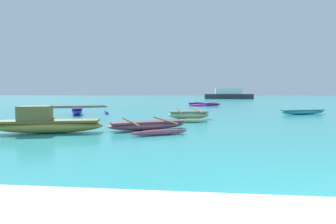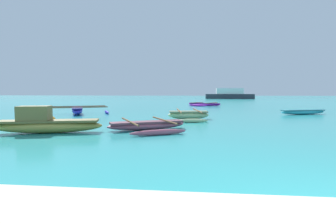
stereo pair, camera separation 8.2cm
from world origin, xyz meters
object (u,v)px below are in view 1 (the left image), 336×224
moored_boat_0 (204,104)px  moored_boat_5 (302,112)px  moored_boat_3 (188,115)px  moored_boat_2 (47,124)px  moored_boat_1 (77,110)px  moored_boat_4 (148,125)px  distant_ferry (228,95)px  mooring_buoy_0 (52,120)px

moored_boat_0 → moored_boat_5: 12.92m
moored_boat_3 → moored_boat_2: bearing=-140.3°
moored_boat_0 → moored_boat_1: 15.65m
moored_boat_0 → moored_boat_1: (-9.16, -12.69, 0.09)m
moored_boat_0 → moored_boat_2: (-6.53, -20.88, 0.19)m
moored_boat_4 → moored_boat_5: moored_boat_4 is taller
moored_boat_5 → distant_ferry: (0.66, 44.56, 0.82)m
moored_boat_2 → moored_boat_4: bearing=5.0°
moored_boat_5 → mooring_buoy_0: 15.83m
moored_boat_1 → moored_boat_5: size_ratio=1.35×
moored_boat_4 → distant_ferry: 53.90m
moored_boat_3 → mooring_buoy_0: moored_boat_3 is taller
moored_boat_0 → moored_boat_4: 19.86m
moored_boat_0 → moored_boat_3: bearing=-66.3°
moored_boat_1 → moored_boat_3: moored_boat_1 is taller
moored_boat_3 → moored_boat_4: moored_boat_3 is taller
moored_boat_0 → moored_boat_5: moored_boat_0 is taller
moored_boat_1 → distant_ferry: distant_ferry is taller
distant_ferry → moored_boat_5: bearing=-90.9°
moored_boat_0 → moored_boat_4: (-2.94, -19.64, 0.01)m
moored_boat_3 → moored_boat_5: 8.73m
moored_boat_4 → moored_boat_3: bearing=43.8°
moored_boat_2 → moored_boat_5: moored_boat_2 is taller
moored_boat_3 → moored_boat_5: bearing=19.5°
moored_boat_1 → moored_boat_0: bearing=118.7°
moored_boat_0 → distant_ferry: size_ratio=0.35×
moored_boat_2 → moored_boat_5: 16.10m
moored_boat_0 → moored_boat_2: moored_boat_2 is taller
mooring_buoy_0 → moored_boat_3: bearing=25.1°
moored_boat_2 → mooring_buoy_0: 2.92m
mooring_buoy_0 → distant_ferry: bearing=73.9°
moored_boat_0 → moored_boat_5: size_ratio=1.15×
moored_boat_4 → mooring_buoy_0: bearing=137.7°
moored_boat_2 → moored_boat_3: size_ratio=1.04×
moored_boat_2 → moored_boat_5: size_ratio=1.16×
moored_boat_0 → distant_ferry: 34.07m
moored_boat_1 → moored_boat_4: moored_boat_1 is taller
moored_boat_3 → distant_ferry: distant_ferry is taller
moored_boat_3 → distant_ferry: size_ratio=0.34×
moored_boat_0 → mooring_buoy_0: mooring_buoy_0 is taller
moored_boat_2 → moored_boat_3: (5.14, 5.63, -0.11)m
moored_boat_4 → moored_boat_5: bearing=15.4°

